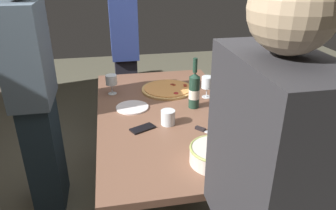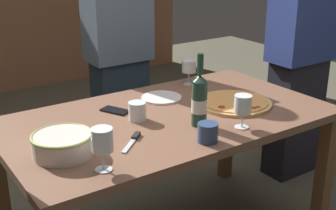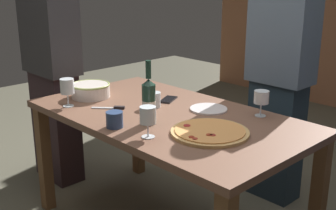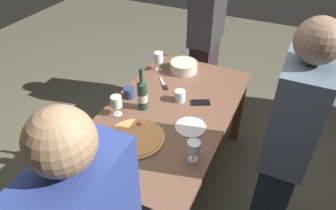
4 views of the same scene
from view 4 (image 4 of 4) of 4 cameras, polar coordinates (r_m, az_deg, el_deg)
The scene contains 15 objects.
ground_plane at distance 2.83m, azimuth 0.00°, elevation -13.13°, with size 8.00×8.00×0.00m, color #605D4A.
dining_table at distance 2.36m, azimuth 0.00°, elevation -2.82°, with size 1.60×0.90×0.75m.
pizza at distance 2.07m, azimuth -6.01°, elevation -6.03°, with size 0.39×0.39×0.02m.
serving_bowl at distance 2.77m, azimuth 2.88°, elevation 7.19°, with size 0.25×0.25×0.09m.
wine_bottle at distance 2.26m, azimuth -4.74°, elevation 1.98°, with size 0.07×0.07×0.34m.
wine_glass_near_pizza at distance 2.75m, azimuth -1.76°, elevation 8.61°, with size 0.08×0.08×0.17m.
wine_glass_by_bottle at distance 2.24m, azimuth -9.47°, elevation 0.46°, with size 0.08×0.08×0.16m.
wine_glass_far_left at distance 1.87m, azimuth 4.75°, elevation -7.74°, with size 0.08×0.08×0.14m.
cup_amber at distance 2.38m, azimuth 2.22°, elevation 1.70°, with size 0.09×0.09×0.09m, color white.
cup_ceramic at distance 2.44m, azimuth -7.13°, elevation 2.28°, with size 0.09×0.09×0.08m, color navy.
side_plate at distance 2.16m, azimuth 4.17°, elevation -4.06°, with size 0.22×0.22×0.01m, color white.
cell_phone at distance 2.39m, azimuth 6.01°, elevation 0.46°, with size 0.07×0.14×0.01m, color black.
pizza_knife at distance 2.57m, azimuth -0.65°, elevation 3.65°, with size 0.16×0.15×0.02m.
person_host at distance 1.97m, azimuth 20.54°, elevation -7.98°, with size 0.40×0.24×1.67m.
person_guest_left at distance 3.17m, azimuth 6.95°, elevation 11.89°, with size 0.45×0.24×1.66m.
Camera 4 is at (1.65, 0.76, 2.16)m, focal length 33.15 mm.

